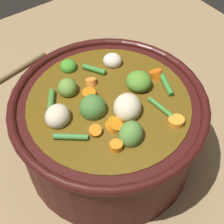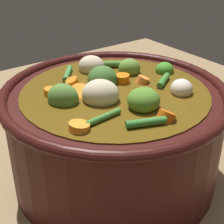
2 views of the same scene
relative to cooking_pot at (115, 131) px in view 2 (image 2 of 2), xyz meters
The scene contains 3 objects.
ground_plane 0.08m from the cooking_pot, 115.85° to the left, with size 1.10×1.10×0.00m, color #8C704C.
cooking_pot is the anchor object (origin of this frame).
wooden_spoon 0.40m from the cooking_pot, 165.62° to the right, with size 0.20×0.25×0.01m.
Camera 2 is at (0.27, 0.36, 0.36)m, focal length 54.96 mm.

